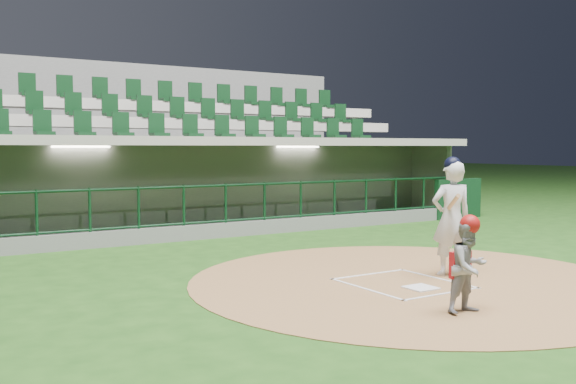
% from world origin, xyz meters
% --- Properties ---
extents(ground, '(120.00, 120.00, 0.00)m').
position_xyz_m(ground, '(0.00, 0.00, 0.00)').
color(ground, '#1B4213').
rests_on(ground, ground).
extents(dirt_circle, '(7.20, 7.20, 0.01)m').
position_xyz_m(dirt_circle, '(0.30, -0.20, 0.01)').
color(dirt_circle, brown).
rests_on(dirt_circle, ground).
extents(home_plate, '(0.43, 0.43, 0.02)m').
position_xyz_m(home_plate, '(0.00, -0.70, 0.02)').
color(home_plate, white).
rests_on(home_plate, dirt_circle).
extents(batter_box_chalk, '(1.55, 1.80, 0.01)m').
position_xyz_m(batter_box_chalk, '(0.00, -0.30, 0.02)').
color(batter_box_chalk, white).
rests_on(batter_box_chalk, ground).
extents(dugout_structure, '(16.40, 3.70, 3.00)m').
position_xyz_m(dugout_structure, '(0.00, 7.82, 0.96)').
color(dugout_structure, gray).
rests_on(dugout_structure, ground).
extents(seating_deck, '(17.00, 6.72, 5.15)m').
position_xyz_m(seating_deck, '(0.00, 10.91, 1.42)').
color(seating_deck, slate).
rests_on(seating_deck, ground).
extents(batter, '(0.94, 0.97, 1.99)m').
position_xyz_m(batter, '(1.14, -0.21, 1.00)').
color(batter, silver).
rests_on(batter, dirt_circle).
extents(catcher, '(0.58, 0.46, 1.28)m').
position_xyz_m(catcher, '(-0.49, -2.08, 0.64)').
color(catcher, '#949499').
rests_on(catcher, dirt_circle).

